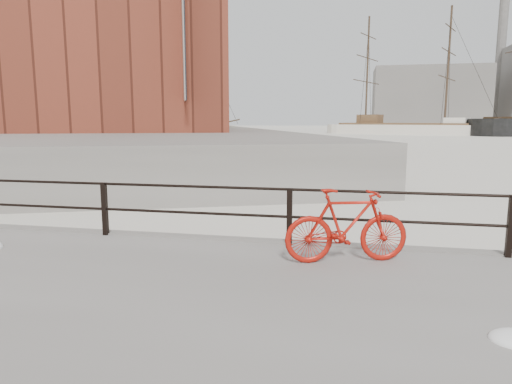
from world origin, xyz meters
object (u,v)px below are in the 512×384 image
at_px(schooner_mid, 403,134).
at_px(schooner_left, 175,135).
at_px(bicycle, 347,226).
at_px(workboat_near, 129,147).
at_px(workboat_far, 133,142).

xyz_separation_m(schooner_mid, schooner_left, (-38.75, -10.89, 0.00)).
relative_size(bicycle, schooner_mid, 0.06).
distance_m(workboat_near, workboat_far, 9.41).
height_order(schooner_left, workboat_far, schooner_left).
relative_size(schooner_mid, workboat_near, 2.71).
xyz_separation_m(schooner_mid, workboat_near, (-29.71, -45.24, 0.00)).
bearing_deg(bicycle, workboat_near, 104.01).
bearing_deg(workboat_near, schooner_left, 104.75).
bearing_deg(workboat_far, schooner_left, 64.04).
distance_m(schooner_mid, workboat_near, 54.12).
height_order(schooner_left, workboat_near, schooner_left).
height_order(workboat_near, workboat_far, same).
relative_size(bicycle, workboat_near, 0.17).
xyz_separation_m(schooner_left, workboat_far, (5.13, -25.79, 0.00)).
bearing_deg(workboat_far, workboat_near, -102.65).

